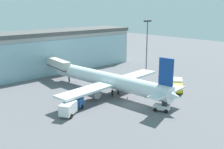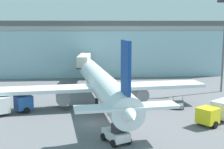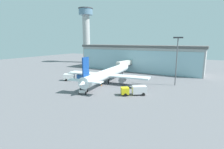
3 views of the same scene
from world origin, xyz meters
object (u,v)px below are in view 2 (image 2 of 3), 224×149
fuel_truck (220,111)px  safety_cone_nose (109,114)px  apron_light_mast (224,37)px  safety_cone_wingtip (21,104)px  baggage_cart (178,104)px  pushback_tug (116,134)px  airplane (102,84)px  catering_truck (4,105)px  jet_bridge (85,60)px

fuel_truck → safety_cone_nose: bearing=-50.9°
apron_light_mast → safety_cone_wingtip: 37.55m
safety_cone_wingtip → baggage_cart: bearing=-7.4°
fuel_truck → pushback_tug: fuel_truck is taller
airplane → fuel_truck: bearing=-129.7°
catering_truck → safety_cone_nose: bearing=-36.9°
baggage_cart → safety_cone_nose: baggage_cart is taller
airplane → safety_cone_nose: (0.69, -5.80, -3.09)m
pushback_tug → catering_truck: bearing=27.1°
catering_truck → safety_cone_wingtip: (1.21, 5.17, -1.19)m
jet_bridge → safety_cone_wingtip: jet_bridge is taller
safety_cone_wingtip → airplane: bearing=-3.2°
airplane → safety_cone_nose: bearing=180.0°
baggage_cart → catering_truck: bearing=109.0°
jet_bridge → baggage_cart: jet_bridge is taller
airplane → catering_truck: 14.67m
catering_truck → baggage_cart: catering_truck is taller
airplane → apron_light_mast: bearing=-77.2°
baggage_cart → airplane: bearing=92.5°
fuel_truck → safety_cone_nose: fuel_truck is taller
catering_truck → fuel_truck: size_ratio=1.02×
jet_bridge → baggage_cart: size_ratio=4.58×
airplane → baggage_cart: (11.49, -2.44, -2.86)m
jet_bridge → fuel_truck: size_ratio=1.98×
pushback_tug → safety_cone_wingtip: size_ratio=6.67×
safety_cone_nose → catering_truck: bearing=174.7°
jet_bridge → airplane: (2.71, -20.96, -1.32)m
airplane → catering_truck: (-13.84, -4.46, -1.90)m
catering_truck → pushback_tug: bearing=-69.2°
apron_light_mast → pushback_tug: size_ratio=4.60×
apron_light_mast → safety_cone_wingtip: apron_light_mast is taller
fuel_truck → safety_cone_nose: (-14.22, 3.85, -1.19)m
pushback_tug → safety_cone_nose: pushback_tug is taller
airplane → baggage_cart: 12.09m
fuel_truck → pushback_tug: 15.34m
catering_truck → baggage_cart: (25.33, 2.02, -0.97)m
catering_truck → safety_cone_nose: (14.53, -1.34, -1.19)m
baggage_cart → pushback_tug: pushback_tug is taller
apron_light_mast → safety_cone_nose: 27.95m
baggage_cart → safety_cone_wingtip: (-24.12, 3.15, -0.23)m
fuel_truck → safety_cone_wingtip: size_ratio=13.11×
safety_cone_wingtip → fuel_truck: bearing=-20.6°
pushback_tug → fuel_truck: bearing=-91.7°
jet_bridge → fuel_truck: (17.62, -30.61, -3.22)m
safety_cone_nose → jet_bridge: bearing=97.2°
baggage_cart → pushback_tug: bearing=155.9°
airplane → fuel_truck: (14.91, -9.65, -1.90)m
baggage_cart → pushback_tug: size_ratio=0.85×
jet_bridge → pushback_tug: jet_bridge is taller
apron_light_mast → baggage_cart: apron_light_mast is taller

